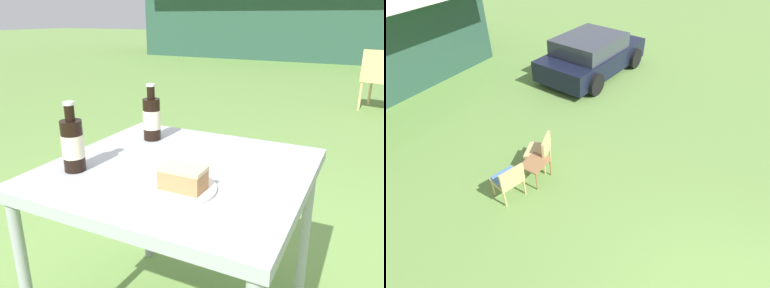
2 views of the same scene
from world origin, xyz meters
TOP-DOWN VIEW (x-y plane):
  - cabin_building at (-0.34, 11.49)m, footprint 11.91×5.24m
  - patio_table at (0.00, 0.00)m, footprint 0.85×0.81m
  - cake_on_plate at (0.09, -0.16)m, footprint 0.26×0.26m
  - cola_bottle_near at (-0.24, 0.21)m, footprint 0.07×0.07m
  - cola_bottle_far at (-0.29, -0.18)m, footprint 0.07×0.07m
  - fork at (0.03, -0.14)m, footprint 0.17×0.08m
  - loose_bottle_cap at (0.05, 0.03)m, footprint 0.03×0.03m

SIDE VIEW (x-z plane):
  - patio_table at x=0.00m, z-range 0.29..1.00m
  - fork at x=0.03m, z-range 0.71..0.72m
  - loose_bottle_cap at x=0.05m, z-range 0.71..0.72m
  - cake_on_plate at x=0.09m, z-range 0.70..0.77m
  - cola_bottle_near at x=-0.24m, z-range 0.69..0.92m
  - cola_bottle_far at x=-0.29m, z-range 0.69..0.92m
  - cabin_building at x=-0.34m, z-range 0.01..3.20m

